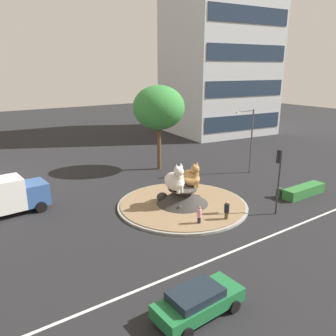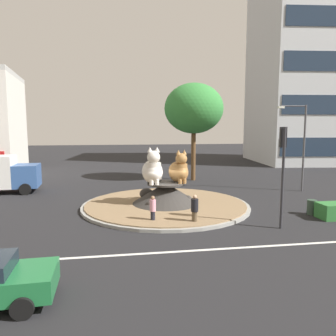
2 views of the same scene
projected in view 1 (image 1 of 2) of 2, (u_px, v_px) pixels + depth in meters
The scene contains 15 objects.
ground_plane at pixel (182, 206), 28.98m from camera, with size 160.00×160.00×0.00m, color black.
lane_centreline at pixel (252, 244), 22.76m from camera, with size 112.00×0.20×0.01m, color silver.
roundabout_island at pixel (182, 200), 28.84m from camera, with size 11.05×11.05×1.62m.
cat_statue_white at pixel (175, 180), 27.70m from camera, with size 1.57×2.49×2.41m.
cat_statue_tabby at pixel (191, 177), 28.79m from camera, with size 1.54×2.35×2.20m.
traffic_light_mast at pixel (279, 170), 26.46m from camera, with size 0.36×0.46×5.28m.
office_tower at pixel (219, 54), 59.14m from camera, with size 17.96×16.88×27.26m.
clipped_hedge_strip at pixel (304, 191), 31.22m from camera, with size 4.78×1.20×0.90m, color #2D7033.
broadleaf_tree_behind_island at pixel (159, 108), 37.60m from camera, with size 5.77×5.77×9.57m.
streetlight_arm at pixel (250, 137), 36.94m from camera, with size 2.36×0.44×7.07m.
pedestrian_black_shirt at pixel (227, 211), 25.74m from camera, with size 0.39×0.39×1.69m.
pedestrian_pink_shirt at pixel (199, 216), 25.06m from camera, with size 0.33×0.33×1.57m.
sedan_on_far_lane at pixel (198, 301), 15.98m from camera, with size 4.57×2.16×1.45m.
delivery_box_truck at pixel (3, 196), 26.75m from camera, with size 6.39×2.99×3.02m.
litter_bin at pixel (279, 193), 30.79m from camera, with size 0.56×0.56×0.90m.
Camera 1 is at (-16.18, -21.49, 11.34)m, focal length 36.21 mm.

